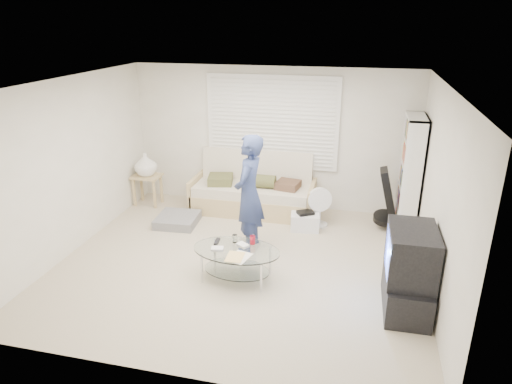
% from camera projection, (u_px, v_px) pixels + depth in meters
% --- Properties ---
extents(ground, '(5.00, 5.00, 0.00)m').
position_uv_depth(ground, '(240.00, 263.00, 6.46)').
color(ground, tan).
rests_on(ground, ground).
extents(room_shell, '(5.02, 4.52, 2.51)m').
position_uv_depth(room_shell, '(247.00, 143.00, 6.32)').
color(room_shell, beige).
rests_on(room_shell, ground).
extents(window_blinds, '(2.32, 0.08, 1.62)m').
position_uv_depth(window_blinds, '(272.00, 122.00, 7.91)').
color(window_blinds, silver).
rests_on(window_blinds, ground).
extents(futon_sofa, '(2.15, 0.87, 1.05)m').
position_uv_depth(futon_sofa, '(253.00, 192.00, 8.10)').
color(futon_sofa, tan).
rests_on(futon_sofa, ground).
extents(grey_floor_pillow, '(0.70, 0.70, 0.15)m').
position_uv_depth(grey_floor_pillow, '(178.00, 220.00, 7.66)').
color(grey_floor_pillow, slate).
rests_on(grey_floor_pillow, ground).
extents(side_table, '(0.50, 0.40, 0.99)m').
position_uv_depth(side_table, '(146.00, 167.00, 8.24)').
color(side_table, tan).
rests_on(side_table, ground).
extents(bookshelf, '(0.30, 0.79, 1.88)m').
position_uv_depth(bookshelf, '(410.00, 175.00, 7.16)').
color(bookshelf, white).
rests_on(bookshelf, ground).
extents(guitar_case, '(0.40, 0.38, 1.00)m').
position_uv_depth(guitar_case, '(388.00, 203.00, 7.35)').
color(guitar_case, black).
rests_on(guitar_case, ground).
extents(floor_fan, '(0.42, 0.28, 0.67)m').
position_uv_depth(floor_fan, '(320.00, 204.00, 7.49)').
color(floor_fan, white).
rests_on(floor_fan, ground).
extents(storage_bin, '(0.49, 0.37, 0.32)m').
position_uv_depth(storage_bin, '(305.00, 221.00, 7.43)').
color(storage_bin, white).
rests_on(storage_bin, ground).
extents(tv_unit, '(0.54, 0.96, 1.04)m').
position_uv_depth(tv_unit, '(409.00, 271.00, 5.28)').
color(tv_unit, black).
rests_on(tv_unit, ground).
extents(coffee_table, '(1.19, 0.80, 0.55)m').
position_uv_depth(coffee_table, '(236.00, 255.00, 5.97)').
color(coffee_table, silver).
rests_on(coffee_table, ground).
extents(standing_person, '(0.47, 0.67, 1.75)m').
position_uv_depth(standing_person, '(249.00, 194.00, 6.57)').
color(standing_person, navy).
rests_on(standing_person, ground).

